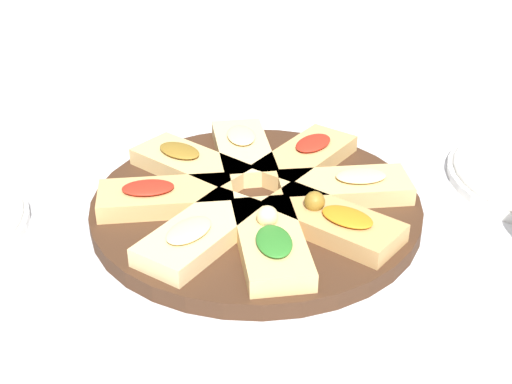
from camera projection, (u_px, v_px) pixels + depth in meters
The scene contains 10 objects.
ground_plane at pixel (256, 214), 0.77m from camera, with size 3.00×3.00×0.00m, color silver.
serving_board at pixel (256, 207), 0.77m from camera, with size 0.35×0.35×0.02m, color #422819.
focaccia_slice_0 at pixel (332, 221), 0.70m from camera, with size 0.12×0.15×0.04m.
focaccia_slice_1 at pixel (345, 186), 0.76m from camera, with size 0.15×0.10×0.03m.
focaccia_slice_2 at pixel (305, 157), 0.82m from camera, with size 0.15×0.12×0.03m.
focaccia_slice_3 at pixel (243, 150), 0.84m from camera, with size 0.10×0.15×0.03m.
focaccia_slice_4 at pixel (190, 164), 0.81m from camera, with size 0.12×0.15×0.03m.
focaccia_slice_5 at pixel (165, 197), 0.75m from camera, with size 0.15×0.10×0.03m.
focaccia_slice_6 at pixel (200, 233), 0.69m from camera, with size 0.15×0.12×0.03m.
focaccia_slice_7 at pixel (271, 241), 0.67m from camera, with size 0.10×0.15×0.04m.
Camera 1 is at (-0.27, -0.59, 0.41)m, focal length 50.00 mm.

